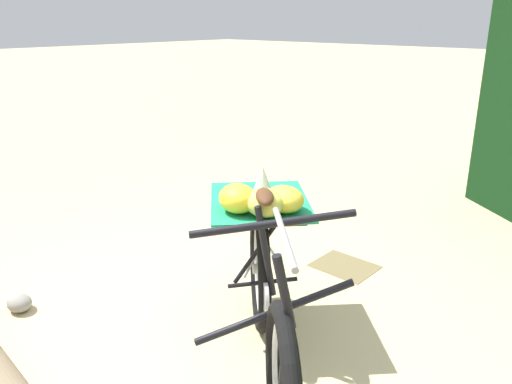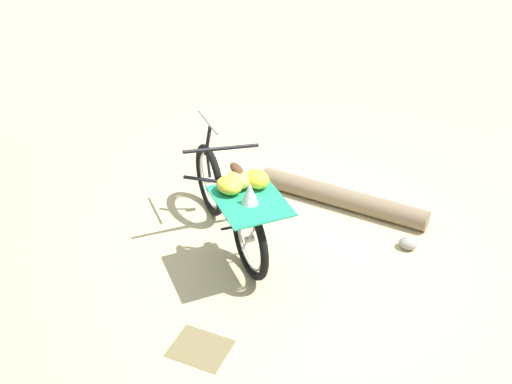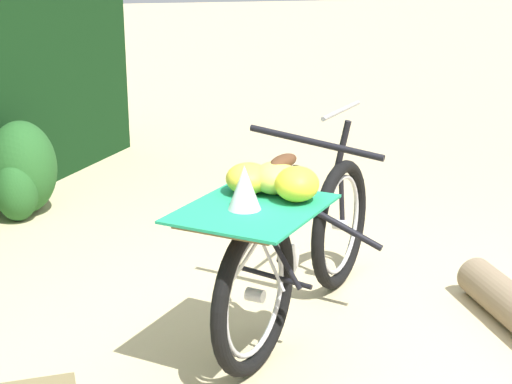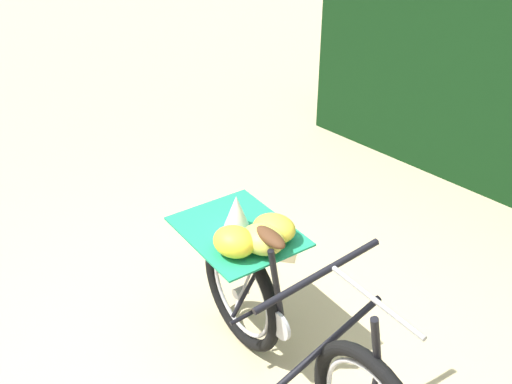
# 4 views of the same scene
# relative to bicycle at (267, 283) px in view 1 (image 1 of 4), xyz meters

# --- Properties ---
(ground_plane) EXTENTS (60.00, 60.00, 0.00)m
(ground_plane) POSITION_rel_bicycle_xyz_m (0.21, -0.01, -0.50)
(ground_plane) COLOR #C6B284
(bicycle) EXTENTS (1.49, 1.45, 1.03)m
(bicycle) POSITION_rel_bicycle_xyz_m (0.00, 0.00, 0.00)
(bicycle) COLOR black
(bicycle) RESTS_ON ground_plane
(path_stone) EXTENTS (0.17, 0.14, 0.11)m
(path_stone) POSITION_rel_bicycle_xyz_m (1.51, 0.62, -0.45)
(path_stone) COLOR gray
(path_stone) RESTS_ON ground_plane
(leaf_litter_patch) EXTENTS (0.44, 0.36, 0.01)m
(leaf_litter_patch) POSITION_rel_bicycle_xyz_m (0.31, -1.26, -0.50)
(leaf_litter_patch) COLOR olive
(leaf_litter_patch) RESTS_ON ground_plane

